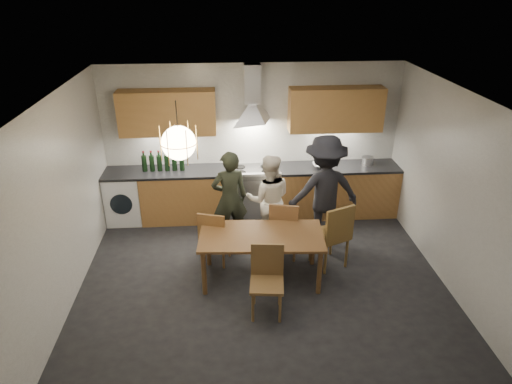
{
  "coord_description": "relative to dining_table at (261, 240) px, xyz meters",
  "views": [
    {
      "loc": [
        -0.47,
        -5.16,
        3.86
      ],
      "look_at": [
        -0.06,
        0.4,
        1.2
      ],
      "focal_mm": 32.0,
      "sensor_mm": 36.0,
      "label": 1
    }
  ],
  "objects": [
    {
      "name": "person_mid",
      "position": [
        0.2,
        1.0,
        0.11
      ],
      "size": [
        0.73,
        0.59,
        1.46
      ],
      "primitive_type": "imported",
      "rotation": [
        0.0,
        0.0,
        3.09
      ],
      "color": "white",
      "rests_on": "ground"
    },
    {
      "name": "chair_back_mid",
      "position": [
        0.38,
        0.5,
        -0.09
      ],
      "size": [
        0.51,
        0.51,
        0.93
      ],
      "rotation": [
        0.0,
        0.0,
        2.9
      ],
      "color": "brown",
      "rests_on": "ground"
    },
    {
      "name": "dining_table",
      "position": [
        0.0,
        0.0,
        0.0
      ],
      "size": [
        1.71,
        0.93,
        0.7
      ],
      "rotation": [
        0.0,
        0.0,
        -0.06
      ],
      "color": "brown",
      "rests_on": "ground"
    },
    {
      "name": "person_left",
      "position": [
        -0.4,
        1.01,
        0.14
      ],
      "size": [
        0.62,
        0.47,
        1.53
      ],
      "primitive_type": "imported",
      "rotation": [
        0.0,
        0.0,
        3.35
      ],
      "color": "black",
      "rests_on": "ground"
    },
    {
      "name": "stock_pot",
      "position": [
        1.99,
        1.89,
        0.34
      ],
      "size": [
        0.24,
        0.24,
        0.13
      ],
      "primitive_type": "cylinder",
      "rotation": [
        0.0,
        0.0,
        -0.33
      ],
      "color": "silver",
      "rests_on": "counter_run"
    },
    {
      "name": "counter_run",
      "position": [
        0.04,
        1.85,
        -0.17
      ],
      "size": [
        5.0,
        0.62,
        0.9
      ],
      "color": "#BF8749",
      "rests_on": "ground"
    },
    {
      "name": "person_right",
      "position": [
        1.04,
        0.94,
        0.26
      ],
      "size": [
        1.22,
        0.81,
        1.76
      ],
      "primitive_type": "imported",
      "rotation": [
        0.0,
        0.0,
        3.29
      ],
      "color": "black",
      "rests_on": "ground"
    },
    {
      "name": "range_stove",
      "position": [
        0.01,
        1.85,
        -0.18
      ],
      "size": [
        0.9,
        0.6,
        0.92
      ],
      "color": "silver",
      "rests_on": "ground"
    },
    {
      "name": "mixing_bowl",
      "position": [
        1.17,
        1.82,
        0.31
      ],
      "size": [
        0.31,
        0.31,
        0.07
      ],
      "primitive_type": "imported",
      "rotation": [
        0.0,
        0.0,
        0.07
      ],
      "color": "#BDBDC1",
      "rests_on": "counter_run"
    },
    {
      "name": "wine_bottles",
      "position": [
        -1.49,
        1.87,
        0.45
      ],
      "size": [
        0.7,
        0.08,
        0.35
      ],
      "color": "black",
      "rests_on": "counter_run"
    },
    {
      "name": "chair_back_left",
      "position": [
        -0.65,
        0.4,
        -0.12
      ],
      "size": [
        0.49,
        0.49,
        0.87
      ],
      "rotation": [
        0.0,
        0.0,
        2.85
      ],
      "color": "brown",
      "rests_on": "ground"
    },
    {
      "name": "wall_fixtures",
      "position": [
        0.01,
        1.97,
        1.25
      ],
      "size": [
        4.3,
        0.54,
        1.1
      ],
      "color": "tan",
      "rests_on": "ground"
    },
    {
      "name": "chair_front",
      "position": [
        0.02,
        -0.65,
        -0.1
      ],
      "size": [
        0.45,
        0.45,
        0.9
      ],
      "rotation": [
        0.0,
        0.0,
        -0.11
      ],
      "color": "brown",
      "rests_on": "ground"
    },
    {
      "name": "pendant_lamp",
      "position": [
        -0.99,
        -0.2,
        1.48
      ],
      "size": [
        0.43,
        0.43,
        0.7
      ],
      "color": "black",
      "rests_on": "ground"
    },
    {
      "name": "ground",
      "position": [
        0.01,
        -0.1,
        -0.62
      ],
      "size": [
        5.0,
        5.0,
        0.0
      ],
      "primitive_type": "plane",
      "color": "black",
      "rests_on": "ground"
    },
    {
      "name": "chair_back_right",
      "position": [
        1.04,
        0.19,
        -0.04
      ],
      "size": [
        0.61,
        0.61,
        1.02
      ],
      "rotation": [
        0.0,
        0.0,
        3.56
      ],
      "color": "brown",
      "rests_on": "ground"
    },
    {
      "name": "room_shell",
      "position": [
        0.01,
        -0.1,
        1.09
      ],
      "size": [
        5.02,
        4.52,
        2.61
      ],
      "color": "silver",
      "rests_on": "ground"
    }
  ]
}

